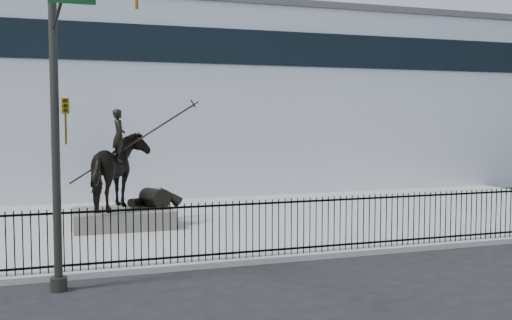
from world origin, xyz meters
name	(u,v)px	position (x,y,z in m)	size (l,w,h in m)	color
ground	(350,267)	(0.00, 0.00, 0.00)	(120.00, 120.00, 0.00)	black
plaza	(260,220)	(0.00, 7.00, 0.07)	(30.00, 12.00, 0.15)	gray
building	(184,105)	(0.00, 20.00, 4.50)	(44.00, 14.00, 9.00)	silver
picket_fence	(329,224)	(0.00, 1.25, 0.90)	(22.10, 0.10, 1.50)	black
statue_plinth	(123,218)	(-4.89, 6.71, 0.45)	(3.21, 2.21, 0.60)	#54514C
equestrian_statue	(124,171)	(-4.83, 6.71, 2.01)	(4.11, 2.56, 3.48)	black
traffic_signal_left	(68,105)	(-6.75, -0.62, 4.03)	(1.52, 4.84, 7.00)	#262924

